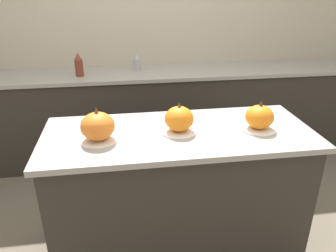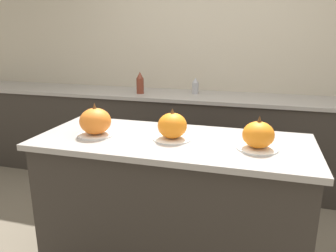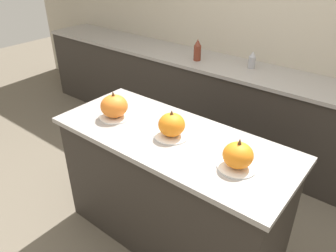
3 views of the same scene
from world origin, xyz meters
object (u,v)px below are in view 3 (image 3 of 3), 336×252
(pumpkin_cake_center, at_px, (171,125))
(pumpkin_cake_right, at_px, (238,156))
(pumpkin_cake_left, at_px, (114,107))
(bottle_short, at_px, (252,60))
(bottle_tall, at_px, (197,50))

(pumpkin_cake_center, bearing_deg, pumpkin_cake_right, -4.09)
(pumpkin_cake_right, bearing_deg, pumpkin_cake_left, -179.16)
(pumpkin_cake_left, distance_m, bottle_short, 1.57)
(pumpkin_cake_left, relative_size, pumpkin_cake_center, 0.97)
(pumpkin_cake_left, bearing_deg, pumpkin_cake_center, 5.98)
(bottle_tall, bearing_deg, pumpkin_cake_right, -48.89)
(pumpkin_cake_left, distance_m, pumpkin_cake_center, 0.48)
(pumpkin_cake_right, relative_size, bottle_tall, 1.01)
(pumpkin_cake_center, relative_size, pumpkin_cake_right, 1.02)
(pumpkin_cake_center, bearing_deg, pumpkin_cake_left, -174.02)
(pumpkin_cake_right, bearing_deg, bottle_short, 113.32)
(pumpkin_cake_center, relative_size, bottle_tall, 1.03)
(pumpkin_cake_right, height_order, bottle_short, pumpkin_cake_right)
(pumpkin_cake_center, xyz_separation_m, bottle_short, (-0.16, 1.49, 0.01))
(bottle_tall, relative_size, bottle_short, 1.34)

